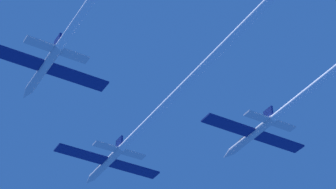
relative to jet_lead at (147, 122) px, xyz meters
The scene contains 2 objects.
jet_lead is the anchor object (origin of this frame).
jet_right_wing 27.94m from the jet_lead, 47.62° to the right, with size 20.69×60.07×3.43m.
Camera 1 is at (-44.19, -99.73, -63.94)m, focal length 71.88 mm.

